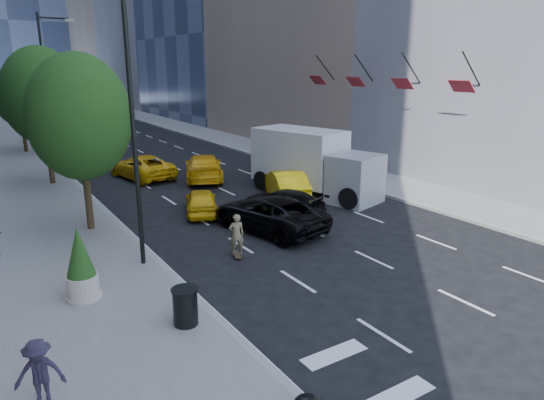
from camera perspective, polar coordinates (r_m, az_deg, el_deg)
ground at (r=18.08m, az=9.55°, el=-7.60°), size 160.00×160.00×0.00m
sidewalk_left at (r=42.86m, az=-28.99°, el=4.31°), size 6.00×120.00×0.15m
sidewalk_right at (r=47.80m, az=-5.66°, el=7.18°), size 4.00×120.00×0.15m
lamp_near at (r=17.01m, az=-15.65°, el=10.85°), size 2.13×0.22×10.00m
lamp_far at (r=34.60m, az=-24.76°, el=12.19°), size 2.13×0.22×10.00m
tree_near at (r=21.71m, az=-21.70°, el=9.02°), size 4.20×4.20×7.46m
tree_mid at (r=31.54m, az=-25.43°, el=11.00°), size 4.50×4.50×7.99m
tree_far at (r=44.48m, az=-27.64°, el=10.78°), size 3.90×3.90×6.92m
traffic_signal at (r=52.53m, az=-27.58°, el=10.84°), size 2.48×0.53×5.20m
facade_flags at (r=31.24m, az=12.54°, el=13.68°), size 1.85×13.30×2.05m
skateboarder at (r=18.35m, az=-4.19°, el=-4.39°), size 0.67×0.54×1.59m
black_sedan_lincoln at (r=21.29m, az=-0.33°, el=-1.56°), size 3.74×5.98×1.54m
black_sedan_mercedes at (r=23.39m, az=1.25°, el=-0.31°), size 3.08×4.73×1.27m
taxi_a at (r=23.93m, az=-8.33°, el=-0.13°), size 2.76×3.98×1.26m
taxi_b at (r=26.40m, az=1.65°, el=1.87°), size 3.21×5.01×1.56m
taxi_c at (r=32.24m, az=-15.08°, el=3.81°), size 3.34×5.71×1.49m
taxi_d at (r=31.05m, az=-8.03°, el=3.85°), size 4.18×5.93×1.59m
city_bus at (r=49.04m, az=-23.01°, el=8.36°), size 3.88×13.64×3.76m
box_truck at (r=27.20m, az=4.87°, el=4.45°), size 4.57×7.88×3.56m
pedestrian_c at (r=11.65m, az=-25.67°, el=-17.93°), size 1.13×0.85×1.55m
trash_can at (r=13.80m, az=-10.16°, el=-12.31°), size 0.68×0.68×1.02m
planter_shrub at (r=15.82m, az=-21.60°, el=-7.15°), size 0.95×0.95×2.29m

